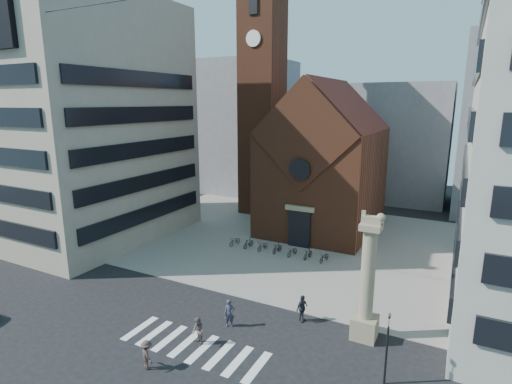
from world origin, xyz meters
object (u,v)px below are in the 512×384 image
(scooter_0, at_px, (235,241))
(traffic_light, at_px, (387,347))
(lion_column, at_px, (367,289))
(pedestrian_1, at_px, (198,331))
(pedestrian_2, at_px, (302,308))
(pedestrian_0, at_px, (229,313))

(scooter_0, bearing_deg, traffic_light, -29.96)
(lion_column, height_order, traffic_light, lion_column)
(traffic_light, distance_m, pedestrian_1, 11.50)
(lion_column, relative_size, traffic_light, 2.02)
(lion_column, xyz_separation_m, pedestrian_1, (-9.30, -5.70, -2.52))
(traffic_light, bearing_deg, pedestrian_2, 147.96)
(lion_column, xyz_separation_m, pedestrian_2, (-4.40, 0.00, -2.47))
(lion_column, relative_size, pedestrian_1, 4.62)
(traffic_light, distance_m, scooter_0, 23.83)
(lion_column, bearing_deg, pedestrian_2, 180.00)
(pedestrian_0, xyz_separation_m, pedestrian_2, (4.22, 2.95, 0.00))
(traffic_light, relative_size, pedestrian_2, 2.17)
(lion_column, distance_m, traffic_light, 4.62)
(pedestrian_2, height_order, scooter_0, pedestrian_2)
(pedestrian_2, bearing_deg, pedestrian_0, 142.70)
(pedestrian_1, xyz_separation_m, scooter_0, (-7.07, 16.79, -0.43))
(pedestrian_1, relative_size, pedestrian_2, 0.95)
(traffic_light, bearing_deg, scooter_0, 140.60)
(traffic_light, relative_size, pedestrian_1, 2.29)
(pedestrian_1, height_order, pedestrian_2, pedestrian_2)
(pedestrian_1, distance_m, scooter_0, 18.22)
(lion_column, distance_m, scooter_0, 19.99)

